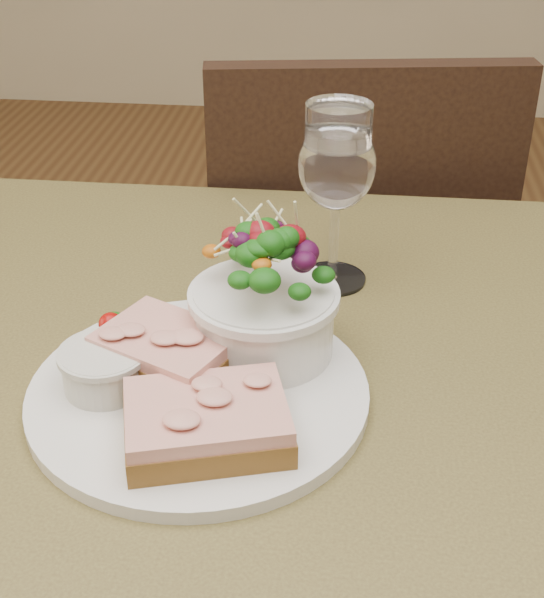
# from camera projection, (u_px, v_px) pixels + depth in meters

# --- Properties ---
(cafe_table) EXTENTS (0.80, 0.80, 0.75)m
(cafe_table) POSITION_uv_depth(u_px,v_px,m) (248.00, 462.00, 0.78)
(cafe_table) COLOR #42391C
(cafe_table) RESTS_ON ground
(chair_far) EXTENTS (0.48, 0.48, 0.90)m
(chair_far) POSITION_uv_depth(u_px,v_px,m) (337.00, 376.00, 1.49)
(chair_far) COLOR black
(chair_far) RESTS_ON ground
(dinner_plate) EXTENTS (0.28, 0.28, 0.01)m
(dinner_plate) POSITION_uv_depth(u_px,v_px,m) (199.00, 393.00, 0.70)
(dinner_plate) COLOR silver
(dinner_plate) RESTS_ON cafe_table
(sandwich_front) EXTENTS (0.14, 0.12, 0.03)m
(sandwich_front) POSITION_uv_depth(u_px,v_px,m) (207.00, 422.00, 0.63)
(sandwich_front) COLOR #502E15
(sandwich_front) RESTS_ON dinner_plate
(sandwich_back) EXTENTS (0.13, 0.12, 0.03)m
(sandwich_back) POSITION_uv_depth(u_px,v_px,m) (167.00, 350.00, 0.70)
(sandwich_back) COLOR #502E15
(sandwich_back) RESTS_ON dinner_plate
(ramekin) EXTENTS (0.07, 0.07, 0.04)m
(ramekin) POSITION_uv_depth(u_px,v_px,m) (105.00, 367.00, 0.68)
(ramekin) COLOR beige
(ramekin) RESTS_ON dinner_plate
(salad_bowl) EXTENTS (0.12, 0.12, 0.13)m
(salad_bowl) POSITION_uv_depth(u_px,v_px,m) (264.00, 293.00, 0.71)
(salad_bowl) COLOR silver
(salad_bowl) RESTS_ON dinner_plate
(garnish) EXTENTS (0.05, 0.04, 0.02)m
(garnish) POSITION_uv_depth(u_px,v_px,m) (123.00, 324.00, 0.76)
(garnish) COLOR #0A3509
(garnish) RESTS_ON dinner_plate
(wine_glass) EXTENTS (0.08, 0.08, 0.18)m
(wine_glass) POSITION_uv_depth(u_px,v_px,m) (337.00, 170.00, 0.81)
(wine_glass) COLOR white
(wine_glass) RESTS_ON cafe_table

